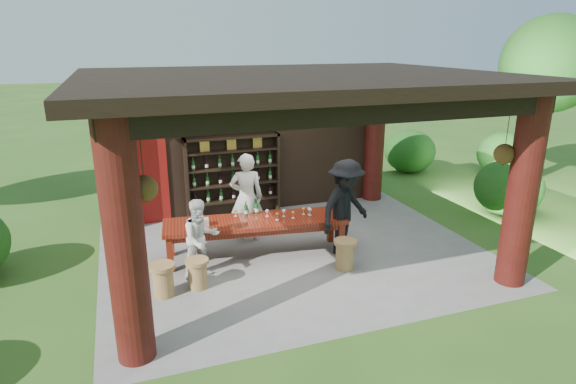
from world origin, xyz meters
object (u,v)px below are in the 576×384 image
object	(u,v)px
wine_shelf	(233,176)
napkin_basket	(202,222)
tasting_table	(256,225)
stool_far_left	(163,279)
host	(247,197)
guest_man	(345,208)
guest_woman	(201,239)
stool_near_right	(345,254)
stool_near_left	(198,273)

from	to	relation	value
wine_shelf	napkin_basket	world-z (taller)	wine_shelf
wine_shelf	tasting_table	size ratio (longest dim) A/B	0.62
wine_shelf	stool_far_left	world-z (taller)	wine_shelf
host	guest_man	world-z (taller)	guest_man
wine_shelf	guest_woman	bearing A→B (deg)	-114.03
stool_far_left	host	distance (m)	2.73
tasting_table	guest_man	bearing A→B (deg)	-17.06
guest_man	napkin_basket	distance (m)	2.75
wine_shelf	stool_near_right	bearing A→B (deg)	-69.59
wine_shelf	tasting_table	bearing A→B (deg)	-92.85
stool_near_right	guest_man	bearing A→B (deg)	65.57
wine_shelf	stool_far_left	size ratio (longest dim) A/B	3.96
stool_near_right	host	xyz separation A→B (m)	(-1.35, 1.94, 0.64)
stool_near_right	stool_far_left	world-z (taller)	stool_near_right
guest_man	stool_near_left	bearing A→B (deg)	162.95
stool_near_left	stool_far_left	world-z (taller)	stool_far_left
wine_shelf	tasting_table	xyz separation A→B (m)	(-0.12, -2.32, -0.35)
guest_man	host	bearing A→B (deg)	115.46
napkin_basket	host	bearing A→B (deg)	36.79
wine_shelf	guest_man	size ratio (longest dim) A/B	1.16
stool_near_left	stool_near_right	bearing A→B (deg)	-3.98
wine_shelf	stool_near_right	world-z (taller)	wine_shelf
guest_man	guest_woman	bearing A→B (deg)	155.15
tasting_table	napkin_basket	bearing A→B (deg)	179.06
stool_near_right	napkin_basket	bearing A→B (deg)	155.03
tasting_table	stool_far_left	distance (m)	2.15
stool_far_left	wine_shelf	bearing A→B (deg)	58.99
wine_shelf	guest_woman	distance (m)	3.12
tasting_table	guest_woman	world-z (taller)	guest_woman
stool_near_right	guest_man	world-z (taller)	guest_man
tasting_table	guest_man	size ratio (longest dim) A/B	1.87
guest_man	tasting_table	bearing A→B (deg)	137.92
stool_near_left	guest_man	bearing A→B (deg)	7.97
stool_near_left	host	bearing A→B (deg)	52.49
tasting_table	stool_far_left	world-z (taller)	tasting_table
wine_shelf	host	world-z (taller)	wine_shelf
stool_far_left	stool_near_left	bearing A→B (deg)	7.23
stool_near_right	host	size ratio (longest dim) A/B	0.30
stool_near_right	tasting_table	bearing A→B (deg)	141.35
tasting_table	wine_shelf	bearing A→B (deg)	87.15
tasting_table	guest_woman	distance (m)	1.26
stool_near_left	napkin_basket	world-z (taller)	napkin_basket
stool_near_right	guest_man	distance (m)	0.94
host	stool_near_right	bearing A→B (deg)	135.88
wine_shelf	guest_man	world-z (taller)	wine_shelf
tasting_table	stool_far_left	xyz separation A→B (m)	(-1.88, -1.00, -0.34)
host	guest_man	size ratio (longest dim) A/B	0.98
wine_shelf	stool_near_left	world-z (taller)	wine_shelf
stool_far_left	guest_man	distance (m)	3.64
napkin_basket	tasting_table	bearing A→B (deg)	-0.94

